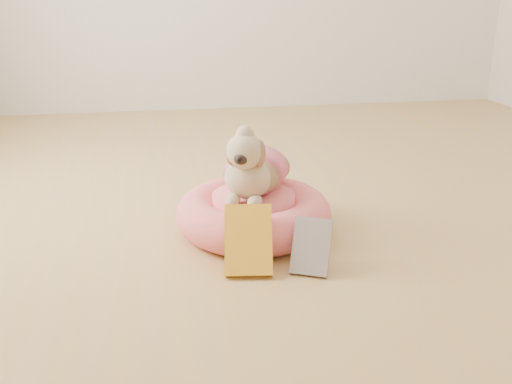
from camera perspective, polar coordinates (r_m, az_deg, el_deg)
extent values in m
plane|color=tan|center=(2.14, 6.71, -3.55)|extent=(4.50, 4.50, 0.00)
cylinder|color=#F96161|center=(2.08, -0.24, -2.85)|extent=(0.41, 0.41, 0.09)
torus|color=#F96161|center=(2.06, -0.24, -2.09)|extent=(0.56, 0.56, 0.14)
cylinder|color=#F96161|center=(2.05, -0.24, -1.20)|extent=(0.30, 0.30, 0.08)
cube|color=yellow|center=(1.78, -0.77, -4.82)|extent=(0.17, 0.17, 0.20)
cube|color=white|center=(1.79, 5.55, -5.44)|extent=(0.15, 0.15, 0.16)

